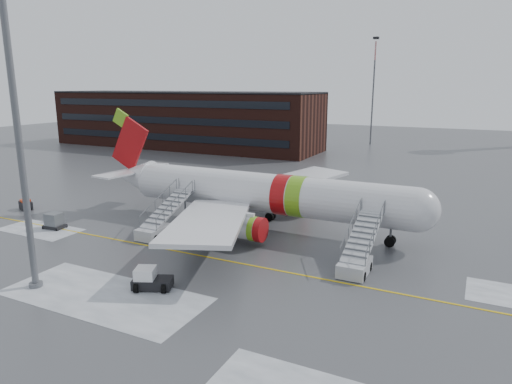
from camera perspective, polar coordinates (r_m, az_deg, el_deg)
The scene contains 10 objects.
ground at distance 36.78m, azimuth -0.46°, elevation -8.53°, with size 260.00×260.00×0.00m, color #494C4F.
airliner at distance 44.42m, azimuth 0.04°, elevation -0.08°, with size 35.03×32.97×11.18m.
airstair_fwd at distance 35.39m, azimuth 12.57°, elevation -7.91°, with size 2.05×7.70×3.48m.
airstair_aft at distance 43.25m, azimuth -12.03°, elevation -3.98°, with size 2.05×7.70×3.48m.
pushback_tug at distance 32.56m, azimuth -13.11°, elevation -10.60°, with size 2.98×2.68×1.51m.
uld_container at distance 48.58m, azimuth -23.90°, elevation -3.37°, with size 2.01×1.54×1.54m.
baggage_tractor at distance 57.42m, azimuth -26.83°, elevation -1.47°, with size 2.37×1.59×1.17m.
light_mast_near at distance 33.04m, azimuth -28.18°, elevation 11.78°, with size 1.20×1.20×26.51m.
terminal_building at distance 104.93m, azimuth -9.06°, elevation 8.98°, with size 62.00×16.11×12.30m.
light_mast_far_n at distance 111.00m, azimuth 14.48°, elevation 12.90°, with size 1.20×1.20×24.25m.
Camera 1 is at (15.38, -30.51, 13.61)m, focal length 32.00 mm.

